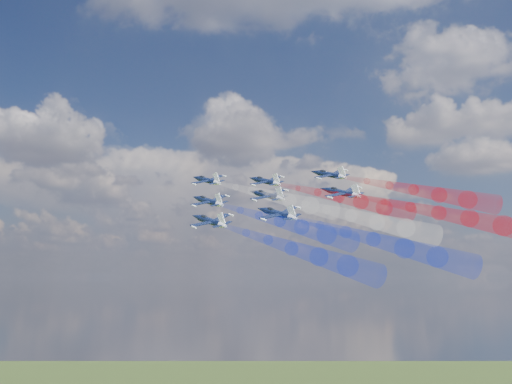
# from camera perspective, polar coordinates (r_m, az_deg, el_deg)

# --- Properties ---
(jet_lead) EXTENTS (16.81, 16.49, 9.88)m
(jet_lead) POSITION_cam_1_polar(r_m,az_deg,el_deg) (165.63, -4.60, 1.10)
(jet_lead) COLOR black
(trail_lead) EXTENTS (34.16, 29.32, 15.92)m
(trail_lead) POSITION_cam_1_polar(r_m,az_deg,el_deg) (145.21, 1.38, -0.33)
(trail_lead) COLOR white
(jet_inner_left) EXTENTS (16.81, 16.49, 9.88)m
(jet_inner_left) POSITION_cam_1_polar(r_m,az_deg,el_deg) (149.80, -4.47, -0.86)
(jet_inner_left) COLOR black
(trail_inner_left) EXTENTS (34.16, 29.32, 15.92)m
(trail_inner_left) POSITION_cam_1_polar(r_m,az_deg,el_deg) (129.68, 2.26, -2.77)
(trail_inner_left) COLOR #1930DA
(jet_inner_right) EXTENTS (16.81, 16.49, 9.88)m
(jet_inner_right) POSITION_cam_1_polar(r_m,az_deg,el_deg) (162.45, 0.90, 1.02)
(jet_inner_right) COLOR black
(trail_inner_right) EXTENTS (34.16, 29.32, 15.92)m
(trail_inner_right) POSITION_cam_1_polar(r_m,az_deg,el_deg) (143.82, 7.73, -0.45)
(trail_inner_right) COLOR red
(jet_outer_left) EXTENTS (16.81, 16.49, 9.88)m
(jet_outer_left) POSITION_cam_1_polar(r_m,az_deg,el_deg) (133.53, -4.33, -2.74)
(jet_outer_left) COLOR black
(trail_outer_left) EXTENTS (34.16, 29.32, 15.92)m
(trail_outer_left) POSITION_cam_1_polar(r_m,az_deg,el_deg) (113.77, 3.40, -5.25)
(trail_outer_left) COLOR #1930DA
(jet_center_third) EXTENTS (16.81, 16.49, 9.88)m
(jet_center_third) POSITION_cam_1_polar(r_m,az_deg,el_deg) (145.18, 1.11, -0.32)
(jet_center_third) COLOR black
(trail_center_third) EXTENTS (34.16, 29.32, 15.92)m
(trail_center_third) POSITION_cam_1_polar(r_m,az_deg,el_deg) (126.86, 8.89, -2.18)
(trail_center_third) COLOR white
(jet_outer_right) EXTENTS (16.81, 16.49, 9.88)m
(jet_outer_right) POSITION_cam_1_polar(r_m,az_deg,el_deg) (159.76, 6.90, 1.63)
(jet_outer_right) COLOR black
(trail_outer_right) EXTENTS (34.16, 29.32, 15.92)m
(trail_outer_right) POSITION_cam_1_polar(r_m,az_deg,el_deg) (143.23, 14.55, 0.21)
(trail_outer_right) COLOR red
(jet_rear_left) EXTENTS (16.81, 16.49, 9.88)m
(jet_rear_left) POSITION_cam_1_polar(r_m,az_deg,el_deg) (131.07, 2.07, -2.04)
(jet_rear_left) COLOR black
(trail_rear_left) EXTENTS (34.16, 29.32, 15.92)m
(trail_rear_left) POSITION_cam_1_polar(r_m,az_deg,el_deg) (113.40, 10.97, -4.39)
(trail_rear_left) COLOR #1930DA
(jet_rear_right) EXTENTS (16.81, 16.49, 9.88)m
(jet_rear_right) POSITION_cam_1_polar(r_m,az_deg,el_deg) (143.35, 8.03, -0.06)
(jet_rear_right) COLOR black
(trail_rear_right) EXTENTS (34.16, 29.32, 15.92)m
(trail_rear_right) POSITION_cam_1_polar(r_m,az_deg,el_deg) (127.54, 16.78, -1.87)
(trail_rear_right) COLOR red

